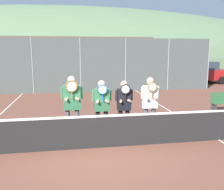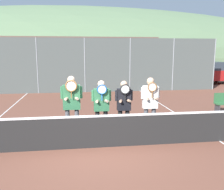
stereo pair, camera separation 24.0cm
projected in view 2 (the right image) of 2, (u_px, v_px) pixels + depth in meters
The scene contains 14 objects.
ground_plane at pixel (97, 148), 6.73m from camera, with size 120.00×120.00×0.00m, color brown.
hill_distant at pixel (79, 61), 62.66m from camera, with size 124.46×69.15×24.20m.
clubhouse_building at pixel (81, 58), 23.77m from camera, with size 13.37×5.50×3.76m.
fence_back at pixel (85, 65), 15.52m from camera, with size 17.32×0.06×3.37m.
tennis_net at pixel (97, 131), 6.65m from camera, with size 9.58×0.09×1.01m.
court_line_right_sideline at pixel (178, 115), 10.14m from camera, with size 0.05×16.00×0.01m, color white.
player_leftmost at pixel (72, 102), 7.24m from camera, with size 0.63×0.34×1.87m.
player_center_left at pixel (101, 104), 7.35m from camera, with size 0.58×0.34×1.73m.
player_center_right at pixel (124, 104), 7.46m from camera, with size 0.53×0.34×1.71m.
player_rightmost at pixel (150, 101), 7.53m from camera, with size 0.57×0.34×1.80m.
car_far_left at pixel (3, 75), 17.51m from camera, with size 4.47×2.04×1.79m.
car_left_of_center at pixel (79, 74), 18.06m from camera, with size 4.77×1.99×1.84m.
car_center at pixel (145, 73), 19.14m from camera, with size 4.14×1.99×1.80m.
car_right_of_center at pixel (206, 72), 19.76m from camera, with size 4.38×1.96×1.74m.
Camera 2 is at (-0.48, -6.38, 2.57)m, focal length 40.00 mm.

